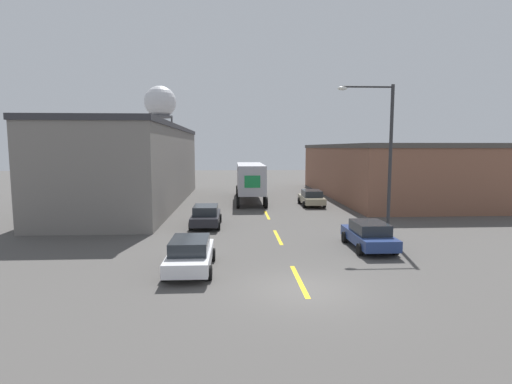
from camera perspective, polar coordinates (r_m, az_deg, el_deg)
name	(u,v)px	position (r m, az deg, el deg)	size (l,w,h in m)	color
ground_plane	(304,290)	(15.61, 6.83, -13.70)	(160.00, 160.00, 0.00)	#4C4947
road_centerline	(278,237)	(24.09, 3.14, -6.45)	(0.20, 19.67, 0.01)	gold
warehouse_left	(136,165)	(39.30, -16.73, 3.69)	(8.52, 27.49, 7.37)	slate
warehouse_right	(386,170)	(46.44, 18.10, 2.98)	(13.37, 27.13, 5.70)	brown
semi_truck	(250,178)	(40.36, -0.90, 1.98)	(2.79, 12.59, 3.75)	black
parked_car_left_far	(206,215)	(27.42, -7.17, -3.34)	(2.03, 4.46, 1.44)	black
parked_car_right_far	(311,198)	(37.16, 7.93, -0.80)	(2.03, 4.46, 1.44)	tan
parked_car_left_near	(190,254)	(17.82, -9.38, -8.69)	(2.03, 4.46, 1.44)	silver
parked_car_right_near	(369,235)	(22.11, 15.83, -5.89)	(2.03, 4.46, 1.44)	navy
water_tower	(160,104)	(66.12, -13.52, 12.18)	(4.97, 4.97, 14.97)	#47474C
street_lamp	(384,149)	(24.84, 17.84, 5.82)	(3.36, 0.32, 8.99)	#2D2D30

